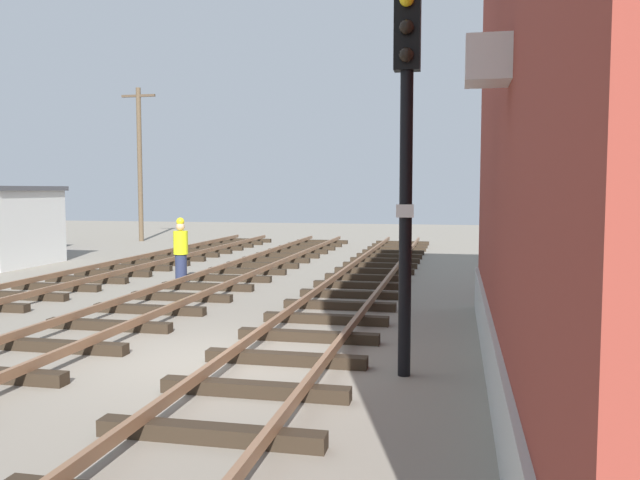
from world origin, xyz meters
TOP-DOWN VIEW (x-y plane):
  - ground_plane at (0.00, 0.00)m, footprint 80.00×80.00m
  - track_near_building at (1.06, -0.00)m, footprint 2.50×44.82m
  - track_centre at (-2.83, 0.00)m, footprint 2.50×44.82m
  - signal_mast at (2.87, -0.22)m, footprint 0.36×0.40m
  - parked_car_blue at (-16.03, 16.14)m, footprint 4.20×2.04m
  - utility_pole_far at (-12.22, 21.23)m, footprint 1.80×0.24m
  - track_worker_foreground at (-3.92, 7.44)m, footprint 0.40×0.40m

SIDE VIEW (x-z plane):
  - ground_plane at x=0.00m, z-range 0.00..0.00m
  - track_near_building at x=1.06m, z-range -0.03..0.29m
  - track_centre at x=-2.83m, z-range -0.03..0.29m
  - parked_car_blue at x=-16.03m, z-range 0.02..1.78m
  - track_worker_foreground at x=-3.92m, z-range -0.01..1.86m
  - signal_mast at x=2.87m, z-range 0.69..6.07m
  - utility_pole_far at x=-12.22m, z-range 0.19..7.93m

